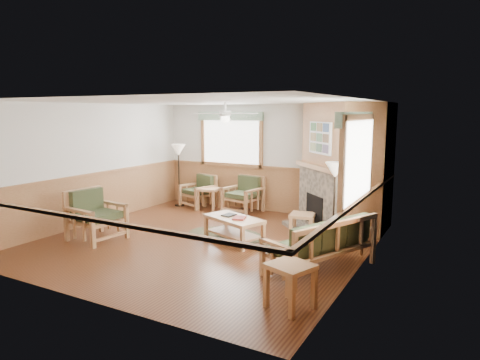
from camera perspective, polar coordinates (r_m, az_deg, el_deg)
The scene contains 24 objects.
floor at distance 8.50m, azimuth -4.68°, elevation -8.17°, with size 6.00×6.00×0.01m, color #532B17.
ceiling at distance 8.12m, azimuth -4.93°, elevation 10.39°, with size 6.00×6.00×0.01m, color white.
wall_back at distance 10.81m, azimuth 3.99°, elevation 2.89°, with size 6.00×0.02×2.70m, color silver.
wall_front at distance 5.97m, azimuth -20.88°, elevation -2.72°, with size 6.00×0.02×2.70m, color silver.
wall_left at distance 10.16m, azimuth -19.09°, elevation 2.02°, with size 0.02×6.00×2.70m, color silver.
wall_right at distance 7.03m, azimuth 16.08°, elevation -0.78°, with size 0.02×6.00×2.70m, color silver.
wainscot at distance 8.35m, azimuth -4.73°, elevation -4.53°, with size 6.00×6.00×1.10m, color #A06C41, non-canonical shape.
fireplace at distance 9.22m, azimuth 13.14°, elevation 1.61°, with size 2.20×2.20×2.70m, color #A06C41, non-canonical shape.
window_back at distance 11.22m, azimuth -1.20°, elevation 9.17°, with size 1.90×0.16×1.50m, color white, non-canonical shape.
window_right at distance 6.74m, azimuth 15.81°, elevation 8.92°, with size 0.16×1.90×1.50m, color white, non-canonical shape.
ceiling_fan at distance 8.22m, azimuth -1.98°, elevation 10.12°, with size 1.24×1.24×0.36m, color white, non-canonical shape.
sofa at distance 7.02m, azimuth 10.62°, elevation -8.30°, with size 0.77×1.88×0.86m, color tan, non-canonical shape.
armchair_back_left at distance 11.48m, azimuth -5.61°, elevation -1.46°, with size 0.75×0.75×0.84m, color tan, non-canonical shape.
armchair_back_right at distance 10.78m, azimuth 0.41°, elevation -1.94°, with size 0.80×0.80×0.90m, color tan, non-canonical shape.
armchair_left at distance 8.91m, azimuth -18.59°, elevation -4.47°, with size 0.88×0.88×0.99m, color tan, non-canonical shape.
coffee_table at distance 8.39m, azimuth -0.84°, elevation -6.60°, with size 1.21×0.61×0.49m, color tan, non-canonical shape.
end_table_chairs at distance 11.14m, azimuth -4.17°, elevation -2.50°, with size 0.50×0.48×0.56m, color tan, non-canonical shape.
end_table_sofa at distance 5.70m, azimuth 6.70°, elevation -13.86°, with size 0.53×0.51×0.59m, color tan, non-canonical shape.
footstool at distance 9.01m, azimuth 8.31°, elevation -5.79°, with size 0.49×0.49×0.43m, color tan, non-canonical shape.
braided_rug at distance 8.86m, azimuth -1.91°, elevation -7.35°, with size 1.68×1.68×0.01m, color brown.
floor_lamp_left at distance 11.57m, azimuth -8.14°, elevation 0.66°, with size 0.38×0.38×1.67m, color black, non-canonical shape.
floor_lamp_right at distance 8.21m, azimuth 12.42°, elevation -3.17°, with size 0.37×0.37×1.60m, color black, non-canonical shape.
book_red at distance 8.21m, azimuth -0.10°, elevation -4.98°, with size 0.22×0.30×0.03m, color maroon.
book_dark at distance 8.45m, azimuth -1.49°, elevation -4.60°, with size 0.20×0.27×0.03m, color black.
Camera 1 is at (4.48, -6.77, 2.51)m, focal length 32.00 mm.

